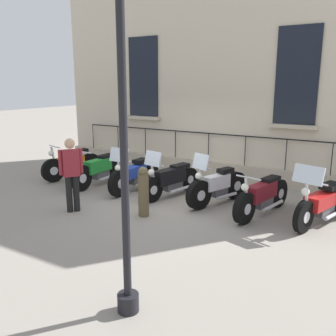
{
  "coord_description": "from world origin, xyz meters",
  "views": [
    {
      "loc": [
        7.53,
        4.55,
        2.89
      ],
      "look_at": [
        -0.15,
        0.0,
        0.8
      ],
      "focal_mm": 39.25,
      "sensor_mm": 36.0,
      "label": 1
    }
  ],
  "objects_px": {
    "motorcycle_orange": "(72,165)",
    "motorcycle_black": "(171,180)",
    "lamppost": "(121,55)",
    "bollard": "(143,191)",
    "motorcycle_blue": "(135,175)",
    "motorcycle_white": "(217,187)",
    "pedestrian_walking": "(71,171)",
    "motorcycle_maroon": "(262,197)",
    "motorcycle_green": "(99,170)",
    "motorcycle_red": "(322,203)"
  },
  "relations": [
    {
      "from": "pedestrian_walking",
      "to": "motorcycle_maroon",
      "type": "bearing_deg",
      "value": 117.6
    },
    {
      "from": "motorcycle_blue",
      "to": "lamppost",
      "type": "xyz_separation_m",
      "value": [
        4.48,
        3.11,
        2.75
      ]
    },
    {
      "from": "motorcycle_blue",
      "to": "lamppost",
      "type": "height_order",
      "value": "lamppost"
    },
    {
      "from": "motorcycle_orange",
      "to": "bollard",
      "type": "relative_size",
      "value": 1.73
    },
    {
      "from": "motorcycle_white",
      "to": "motorcycle_black",
      "type": "bearing_deg",
      "value": -87.91
    },
    {
      "from": "motorcycle_blue",
      "to": "motorcycle_red",
      "type": "bearing_deg",
      "value": 90.54
    },
    {
      "from": "motorcycle_maroon",
      "to": "motorcycle_red",
      "type": "relative_size",
      "value": 1.0
    },
    {
      "from": "motorcycle_orange",
      "to": "lamppost",
      "type": "distance_m",
      "value": 7.68
    },
    {
      "from": "motorcycle_blue",
      "to": "pedestrian_walking",
      "type": "relative_size",
      "value": 1.24
    },
    {
      "from": "motorcycle_white",
      "to": "lamppost",
      "type": "xyz_separation_m",
      "value": [
        4.58,
        0.73,
        2.76
      ]
    },
    {
      "from": "motorcycle_maroon",
      "to": "motorcycle_red",
      "type": "bearing_deg",
      "value": 96.62
    },
    {
      "from": "motorcycle_blue",
      "to": "motorcycle_red",
      "type": "distance_m",
      "value": 4.76
    },
    {
      "from": "motorcycle_green",
      "to": "bollard",
      "type": "height_order",
      "value": "bollard"
    },
    {
      "from": "motorcycle_black",
      "to": "bollard",
      "type": "height_order",
      "value": "motorcycle_black"
    },
    {
      "from": "motorcycle_orange",
      "to": "motorcycle_black",
      "type": "distance_m",
      "value": 3.52
    },
    {
      "from": "motorcycle_orange",
      "to": "motorcycle_black",
      "type": "relative_size",
      "value": 0.96
    },
    {
      "from": "motorcycle_blue",
      "to": "motorcycle_white",
      "type": "height_order",
      "value": "motorcycle_white"
    },
    {
      "from": "lamppost",
      "to": "motorcycle_white",
      "type": "bearing_deg",
      "value": -170.97
    },
    {
      "from": "motorcycle_green",
      "to": "motorcycle_red",
      "type": "relative_size",
      "value": 1.03
    },
    {
      "from": "motorcycle_black",
      "to": "motorcycle_red",
      "type": "height_order",
      "value": "motorcycle_red"
    },
    {
      "from": "motorcycle_white",
      "to": "pedestrian_walking",
      "type": "distance_m",
      "value": 3.45
    },
    {
      "from": "pedestrian_walking",
      "to": "motorcycle_white",
      "type": "bearing_deg",
      "value": 129.64
    },
    {
      "from": "motorcycle_orange",
      "to": "motorcycle_blue",
      "type": "bearing_deg",
      "value": 88.1
    },
    {
      "from": "motorcycle_black",
      "to": "pedestrian_walking",
      "type": "height_order",
      "value": "pedestrian_walking"
    },
    {
      "from": "motorcycle_orange",
      "to": "motorcycle_maroon",
      "type": "xyz_separation_m",
      "value": [
        0.18,
        5.96,
        -0.0
      ]
    },
    {
      "from": "motorcycle_red",
      "to": "pedestrian_walking",
      "type": "distance_m",
      "value": 5.45
    },
    {
      "from": "motorcycle_green",
      "to": "motorcycle_black",
      "type": "height_order",
      "value": "motorcycle_black"
    },
    {
      "from": "motorcycle_red",
      "to": "bollard",
      "type": "height_order",
      "value": "motorcycle_red"
    },
    {
      "from": "bollard",
      "to": "motorcycle_maroon",
      "type": "bearing_deg",
      "value": 122.05
    },
    {
      "from": "bollard",
      "to": "motorcycle_green",
      "type": "bearing_deg",
      "value": -119.79
    },
    {
      "from": "motorcycle_black",
      "to": "motorcycle_red",
      "type": "relative_size",
      "value": 0.94
    },
    {
      "from": "motorcycle_maroon",
      "to": "pedestrian_walking",
      "type": "height_order",
      "value": "pedestrian_walking"
    },
    {
      "from": "lamppost",
      "to": "bollard",
      "type": "bearing_deg",
      "value": -148.97
    },
    {
      "from": "motorcycle_green",
      "to": "motorcycle_black",
      "type": "bearing_deg",
      "value": 92.39
    },
    {
      "from": "motorcycle_blue",
      "to": "motorcycle_green",
      "type": "bearing_deg",
      "value": -87.83
    },
    {
      "from": "motorcycle_blue",
      "to": "motorcycle_orange",
      "type": "bearing_deg",
      "value": -91.9
    },
    {
      "from": "motorcycle_orange",
      "to": "pedestrian_walking",
      "type": "xyz_separation_m",
      "value": [
        2.15,
        2.17,
        0.53
      ]
    },
    {
      "from": "motorcycle_green",
      "to": "lamppost",
      "type": "relative_size",
      "value": 0.45
    },
    {
      "from": "motorcycle_green",
      "to": "lamppost",
      "type": "height_order",
      "value": "lamppost"
    },
    {
      "from": "motorcycle_orange",
      "to": "pedestrian_walking",
      "type": "distance_m",
      "value": 3.11
    },
    {
      "from": "motorcycle_green",
      "to": "motorcycle_maroon",
      "type": "height_order",
      "value": "motorcycle_green"
    },
    {
      "from": "motorcycle_orange",
      "to": "motorcycle_white",
      "type": "xyz_separation_m",
      "value": [
        -0.02,
        4.79,
        0.0
      ]
    },
    {
      "from": "motorcycle_white",
      "to": "pedestrian_walking",
      "type": "bearing_deg",
      "value": -50.36
    },
    {
      "from": "motorcycle_black",
      "to": "motorcycle_maroon",
      "type": "relative_size",
      "value": 0.94
    },
    {
      "from": "motorcycle_white",
      "to": "motorcycle_maroon",
      "type": "bearing_deg",
      "value": 80.52
    },
    {
      "from": "motorcycle_white",
      "to": "lamppost",
      "type": "distance_m",
      "value": 5.4
    },
    {
      "from": "motorcycle_red",
      "to": "bollard",
      "type": "relative_size",
      "value": 1.92
    },
    {
      "from": "motorcycle_red",
      "to": "lamppost",
      "type": "height_order",
      "value": "lamppost"
    },
    {
      "from": "motorcycle_orange",
      "to": "motorcycle_green",
      "type": "bearing_deg",
      "value": 83.99
    },
    {
      "from": "motorcycle_black",
      "to": "lamppost",
      "type": "bearing_deg",
      "value": 23.82
    }
  ]
}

